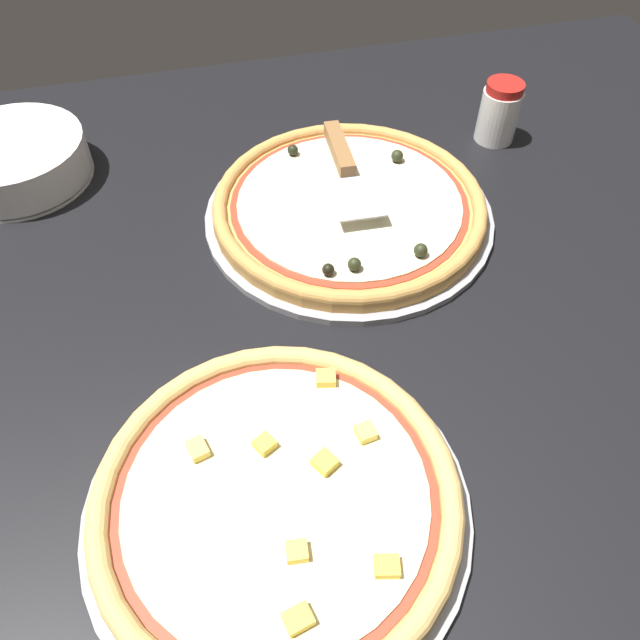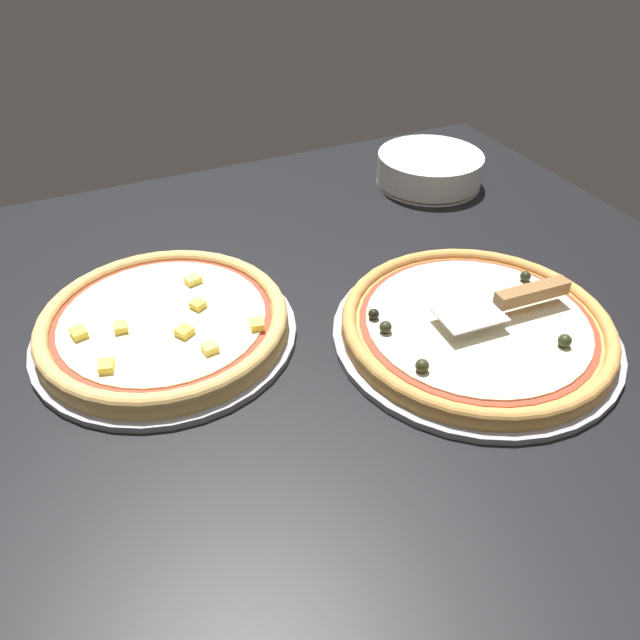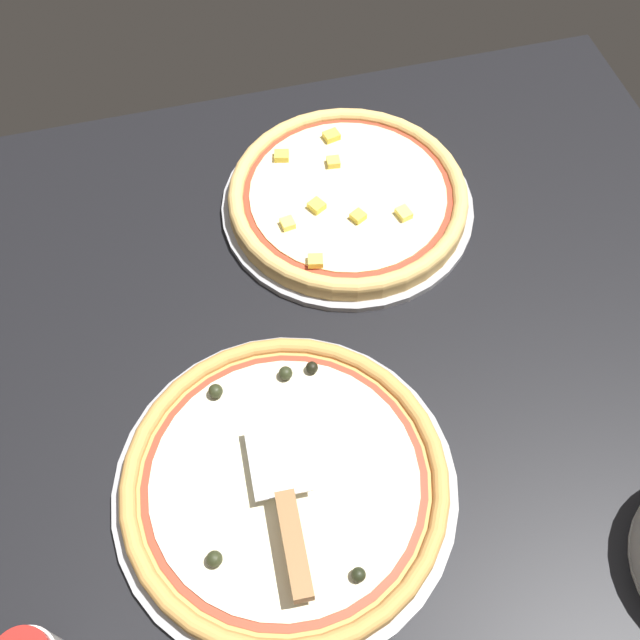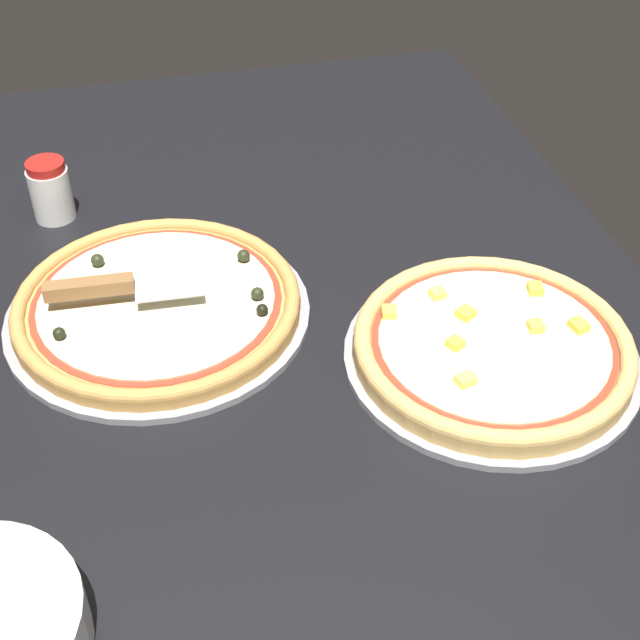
# 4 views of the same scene
# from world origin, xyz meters

# --- Properties ---
(ground_plane) EXTENTS (1.46, 1.16, 0.04)m
(ground_plane) POSITION_xyz_m (0.00, 0.00, -0.02)
(ground_plane) COLOR black
(pizza_pan_front) EXTENTS (0.40, 0.40, 0.01)m
(pizza_pan_front) POSITION_xyz_m (0.02, -0.10, 0.01)
(pizza_pan_front) COLOR #939399
(pizza_pan_front) RESTS_ON ground_plane
(pizza_front) EXTENTS (0.38, 0.38, 0.04)m
(pizza_front) POSITION_xyz_m (0.02, -0.10, 0.02)
(pizza_front) COLOR #C68E47
(pizza_front) RESTS_ON pizza_pan_front
(pizza_pan_back) EXTENTS (0.37, 0.37, 0.01)m
(pizza_pan_back) POSITION_xyz_m (0.20, 0.30, 0.01)
(pizza_pan_back) COLOR #939399
(pizza_pan_back) RESTS_ON ground_plane
(pizza_back) EXTENTS (0.35, 0.35, 0.03)m
(pizza_back) POSITION_xyz_m (0.20, 0.30, 0.03)
(pizza_back) COLOR #DBAD60
(pizza_back) RESTS_ON pizza_pan_back
(serving_spatula) EXTENTS (0.07, 0.21, 0.02)m
(serving_spatula) POSITION_xyz_m (0.01, -0.16, 0.06)
(serving_spatula) COLOR #B7B7BC
(serving_spatula) RESTS_ON pizza_front
(plate_stack) EXTENTS (0.21, 0.21, 0.06)m
(plate_stack) POSITION_xyz_m (0.47, -0.31, 0.03)
(plate_stack) COLOR white
(plate_stack) RESTS_ON ground_plane
(parmesan_shaker) EXTENTS (0.06, 0.06, 0.10)m
(parmesan_shaker) POSITION_xyz_m (-0.26, -0.23, 0.05)
(parmesan_shaker) COLOR white
(parmesan_shaker) RESTS_ON ground_plane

